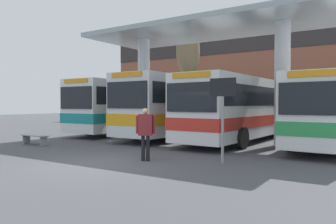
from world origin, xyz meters
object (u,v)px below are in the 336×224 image
waiting_bench_mid_platform (35,138)px  transit_bus_center_bay (191,104)px  transit_bus_right_bay (246,107)px  parked_car_street (250,114)px  info_sign_platform (223,102)px  poplar_tree_behind_left (188,53)px  transit_bus_left_bay (141,105)px  pedestrian_waiting (145,129)px

waiting_bench_mid_platform → transit_bus_center_bay: bearing=63.7°
transit_bus_right_bay → parked_car_street: transit_bus_right_bay is taller
waiting_bench_mid_platform → info_sign_platform: 9.66m
transit_bus_center_bay → poplar_tree_behind_left: 7.38m
waiting_bench_mid_platform → poplar_tree_behind_left: (0.90, 13.38, 5.75)m
info_sign_platform → waiting_bench_mid_platform: bearing=-178.0°
transit_bus_center_bay → parked_car_street: 10.17m
transit_bus_right_bay → poplar_tree_behind_left: bearing=-37.9°
waiting_bench_mid_platform → parked_car_street: 18.81m
transit_bus_right_bay → info_sign_platform: bearing=105.9°
transit_bus_center_bay → parked_car_street: size_ratio=2.85×
transit_bus_center_bay → info_sign_platform: size_ratio=4.42×
waiting_bench_mid_platform → transit_bus_left_bay: bearing=91.1°
transit_bus_center_bay → transit_bus_left_bay: bearing=-5.0°
transit_bus_right_bay → waiting_bench_mid_platform: bearing=46.3°
transit_bus_right_bay → info_sign_platform: size_ratio=4.19×
waiting_bench_mid_platform → parked_car_street: bearing=76.3°
transit_bus_left_bay → transit_bus_right_bay: bearing=171.5°
transit_bus_center_bay → waiting_bench_mid_platform: transit_bus_center_bay is taller
info_sign_platform → poplar_tree_behind_left: 16.16m
poplar_tree_behind_left → transit_bus_left_bay: bearing=-102.2°
transit_bus_left_bay → pedestrian_waiting: (7.29, -9.23, -0.77)m
info_sign_platform → transit_bus_right_bay: bearing=103.3°
transit_bus_center_bay → waiting_bench_mid_platform: 9.22m
info_sign_platform → parked_car_street: bearing=105.8°
pedestrian_waiting → poplar_tree_behind_left: size_ratio=0.22×
info_sign_platform → poplar_tree_behind_left: poplar_tree_behind_left is taller
transit_bus_center_bay → pedestrian_waiting: 9.44m
parked_car_street → transit_bus_right_bay: bearing=-74.7°
pedestrian_waiting → parked_car_street: (-2.70, 19.00, -0.05)m
waiting_bench_mid_platform → info_sign_platform: bearing=2.0°
transit_bus_center_bay → info_sign_platform: bearing=124.9°
transit_bus_center_bay → poplar_tree_behind_left: size_ratio=1.49×
waiting_bench_mid_platform → poplar_tree_behind_left: size_ratio=0.20×
transit_bus_left_bay → info_sign_platform: bearing=138.6°
transit_bus_right_bay → transit_bus_center_bay: bearing=-7.4°
waiting_bench_mid_platform → pedestrian_waiting: size_ratio=0.92×
transit_bus_right_bay → pedestrian_waiting: 8.27m
waiting_bench_mid_platform → info_sign_platform: (9.51, 0.33, 1.66)m
transit_bus_right_bay → poplar_tree_behind_left: poplar_tree_behind_left is taller
poplar_tree_behind_left → transit_bus_center_bay: bearing=-59.2°
parked_car_street → poplar_tree_behind_left: bearing=-128.0°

